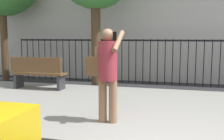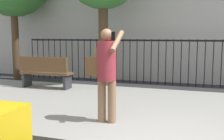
{
  "view_description": "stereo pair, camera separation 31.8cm",
  "coord_description": "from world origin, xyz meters",
  "views": [
    {
      "loc": [
        0.22,
        -3.61,
        1.72
      ],
      "look_at": [
        -1.08,
        1.31,
        1.07
      ],
      "focal_mm": 43.51,
      "sensor_mm": 36.0,
      "label": 1
    },
    {
      "loc": [
        0.53,
        -3.52,
        1.72
      ],
      "look_at": [
        -1.08,
        1.31,
        1.07
      ],
      "focal_mm": 43.51,
      "sensor_mm": 36.0,
      "label": 2
    }
  ],
  "objects": [
    {
      "name": "street_bench",
      "position": [
        -3.89,
        3.44,
        0.65
      ],
      "size": [
        1.6,
        0.45,
        0.95
      ],
      "color": "brown",
      "rests_on": "sidewalk"
    },
    {
      "name": "pedestrian_on_phone",
      "position": [
        -1.1,
        1.02,
        1.13
      ],
      "size": [
        0.67,
        0.5,
        1.69
      ],
      "color": "#936B4C",
      "rests_on": "sidewalk"
    },
    {
      "name": "iron_fence",
      "position": [
        0.0,
        5.9,
        1.02
      ],
      "size": [
        12.03,
        0.04,
        1.6
      ],
      "color": "black",
      "rests_on": "ground"
    },
    {
      "name": "sidewalk",
      "position": [
        0.0,
        2.2,
        0.07
      ],
      "size": [
        28.0,
        4.4,
        0.15
      ],
      "primitive_type": "cube",
      "color": "gray",
      "rests_on": "ground"
    }
  ]
}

